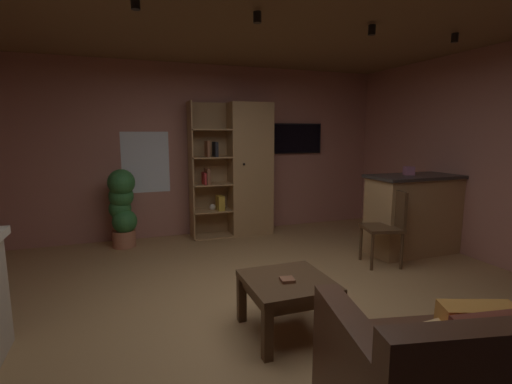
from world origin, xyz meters
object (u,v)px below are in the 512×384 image
at_px(wall_mounted_tv, 297,138).
at_px(leather_couch, 492,382).
at_px(table_book_0, 287,280).
at_px(potted_floor_plant, 122,206).
at_px(dining_chair, 388,222).
at_px(tissue_box, 409,171).
at_px(kitchen_bar_counter, 421,213).
at_px(bookshelf_cabinet, 244,170).
at_px(coffee_table, 287,289).

bearing_deg(wall_mounted_tv, leather_couch, -102.99).
relative_size(table_book_0, potted_floor_plant, 0.10).
bearing_deg(dining_chair, wall_mounted_tv, 94.91).
bearing_deg(potted_floor_plant, dining_chair, -31.24).
bearing_deg(tissue_box, kitchen_bar_counter, -16.23).
bearing_deg(tissue_box, dining_chair, -149.34).
xyz_separation_m(bookshelf_cabinet, kitchen_bar_counter, (1.95, -1.69, -0.49)).
bearing_deg(coffee_table, leather_couch, -66.06).
bearing_deg(leather_couch, potted_floor_plant, 113.38).
height_order(kitchen_bar_counter, table_book_0, kitchen_bar_counter).
bearing_deg(tissue_box, wall_mounted_tv, 112.19).
relative_size(kitchen_bar_counter, wall_mounted_tv, 1.69).
bearing_deg(table_book_0, dining_chair, 30.21).
bearing_deg(tissue_box, leather_couch, -123.85).
height_order(bookshelf_cabinet, kitchen_bar_counter, bookshelf_cabinet).
xyz_separation_m(coffee_table, dining_chair, (1.81, 1.03, 0.16)).
bearing_deg(dining_chair, leather_couch, -117.71).
relative_size(potted_floor_plant, wall_mounted_tv, 1.25).
height_order(bookshelf_cabinet, wall_mounted_tv, bookshelf_cabinet).
distance_m(bookshelf_cabinet, coffee_table, 3.12).
bearing_deg(bookshelf_cabinet, table_book_0, -101.89).
xyz_separation_m(leather_couch, coffee_table, (-0.58, 1.31, 0.06)).
height_order(leather_couch, dining_chair, dining_chair).
relative_size(bookshelf_cabinet, wall_mounted_tv, 2.31).
bearing_deg(table_book_0, kitchen_bar_counter, 27.43).
distance_m(bookshelf_cabinet, wall_mounted_tv, 1.14).
xyz_separation_m(kitchen_bar_counter, potted_floor_plant, (-3.79, 1.56, 0.07)).
distance_m(bookshelf_cabinet, kitchen_bar_counter, 2.63).
height_order(leather_couch, table_book_0, leather_couch).
relative_size(coffee_table, dining_chair, 0.74).
xyz_separation_m(dining_chair, potted_floor_plant, (-3.03, 1.84, 0.07)).
xyz_separation_m(kitchen_bar_counter, coffee_table, (-2.57, -1.30, -0.16)).
relative_size(kitchen_bar_counter, tissue_box, 12.51).
distance_m(kitchen_bar_counter, coffee_table, 2.89).
bearing_deg(leather_couch, table_book_0, 115.40).
xyz_separation_m(tissue_box, wall_mounted_tv, (-0.75, 1.84, 0.40)).
relative_size(leather_couch, coffee_table, 2.68).
xyz_separation_m(tissue_box, dining_chair, (-0.56, -0.33, -0.58)).
bearing_deg(tissue_box, table_book_0, -149.69).
bearing_deg(potted_floor_plant, wall_mounted_tv, 6.72).
xyz_separation_m(table_book_0, wall_mounted_tv, (1.64, 3.24, 1.04)).
xyz_separation_m(table_book_0, dining_chair, (1.83, 1.07, 0.06)).
distance_m(tissue_box, potted_floor_plant, 3.93).
height_order(table_book_0, potted_floor_plant, potted_floor_plant).
relative_size(tissue_box, table_book_0, 1.13).
distance_m(bookshelf_cabinet, leather_couch, 4.36).
distance_m(tissue_box, dining_chair, 0.87).
distance_m(coffee_table, potted_floor_plant, 3.12).
distance_m(kitchen_bar_counter, potted_floor_plant, 4.10).
bearing_deg(table_book_0, coffee_table, 62.99).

